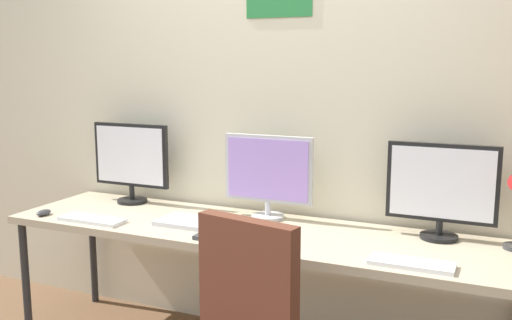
# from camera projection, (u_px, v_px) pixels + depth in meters

# --- Properties ---
(wall_back) EXTENTS (5.08, 0.11, 2.60)m
(wall_back) POSITION_uv_depth(u_px,v_px,m) (283.00, 113.00, 3.23)
(wall_back) COLOR beige
(wall_back) RESTS_ON ground_plane
(desk) EXTENTS (2.68, 0.68, 0.74)m
(desk) POSITION_uv_depth(u_px,v_px,m) (252.00, 237.00, 2.96)
(desk) COLOR tan
(desk) RESTS_ON ground_plane
(monitor_left) EXTENTS (0.51, 0.18, 0.48)m
(monitor_left) POSITION_uv_depth(u_px,v_px,m) (131.00, 159.00, 3.46)
(monitor_left) COLOR black
(monitor_left) RESTS_ON desk
(monitor_center) EXTENTS (0.51, 0.18, 0.46)m
(monitor_center) POSITION_uv_depth(u_px,v_px,m) (268.00, 174.00, 3.10)
(monitor_center) COLOR silver
(monitor_center) RESTS_ON desk
(monitor_right) EXTENTS (0.52, 0.18, 0.46)m
(monitor_right) POSITION_uv_depth(u_px,v_px,m) (442.00, 188.00, 2.74)
(monitor_right) COLOR black
(monitor_right) RESTS_ON desk
(keyboard_left) EXTENTS (0.37, 0.13, 0.02)m
(keyboard_left) POSITION_uv_depth(u_px,v_px,m) (92.00, 220.00, 3.08)
(keyboard_left) COLOR silver
(keyboard_left) RESTS_ON desk
(keyboard_center) EXTENTS (0.37, 0.13, 0.02)m
(keyboard_center) POSITION_uv_depth(u_px,v_px,m) (232.00, 239.00, 2.74)
(keyboard_center) COLOR #38383D
(keyboard_center) RESTS_ON desk
(keyboard_right) EXTENTS (0.35, 0.13, 0.02)m
(keyboard_right) POSITION_uv_depth(u_px,v_px,m) (411.00, 264.00, 2.40)
(keyboard_right) COLOR silver
(keyboard_right) RESTS_ON desk
(mouse_left_side) EXTENTS (0.06, 0.10, 0.03)m
(mouse_left_side) POSITION_uv_depth(u_px,v_px,m) (44.00, 213.00, 3.20)
(mouse_left_side) COLOR #38383D
(mouse_left_side) RESTS_ON desk
(mouse_right_side) EXTENTS (0.06, 0.10, 0.03)m
(mouse_right_side) POSITION_uv_depth(u_px,v_px,m) (281.00, 238.00, 2.74)
(mouse_right_side) COLOR silver
(mouse_right_side) RESTS_ON desk
(laptop_closed) EXTENTS (0.32, 0.22, 0.02)m
(laptop_closed) POSITION_uv_depth(u_px,v_px,m) (189.00, 222.00, 3.03)
(laptop_closed) COLOR silver
(laptop_closed) RESTS_ON desk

